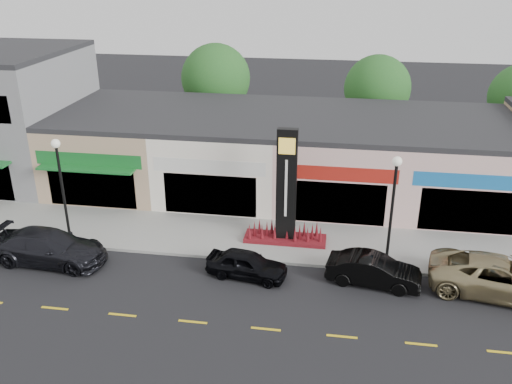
% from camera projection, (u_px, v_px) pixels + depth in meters
% --- Properties ---
extents(ground, '(120.00, 120.00, 0.00)m').
position_uv_depth(ground, '(210.00, 282.00, 24.69)').
color(ground, black).
rests_on(ground, ground).
extents(sidewalk, '(52.00, 4.30, 0.15)m').
position_uv_depth(sidewalk, '(229.00, 236.00, 28.61)').
color(sidewalk, gray).
rests_on(sidewalk, ground).
extents(curb, '(52.00, 0.20, 0.15)m').
position_uv_depth(curb, '(220.00, 257.00, 26.57)').
color(curb, gray).
rests_on(curb, ground).
extents(shop_beige, '(7.00, 10.85, 4.80)m').
position_uv_depth(shop_beige, '(123.00, 144.00, 35.34)').
color(shop_beige, tan).
rests_on(shop_beige, ground).
extents(shop_cream, '(7.00, 10.01, 4.80)m').
position_uv_depth(shop_cream, '(227.00, 150.00, 34.35)').
color(shop_cream, silver).
rests_on(shop_cream, ground).
extents(shop_pink_w, '(7.00, 10.01, 4.80)m').
position_uv_depth(shop_pink_w, '(339.00, 155.00, 33.36)').
color(shop_pink_w, '#CAA69A').
rests_on(shop_pink_w, ground).
extents(shop_pink_e, '(7.00, 10.01, 4.80)m').
position_uv_depth(shop_pink_e, '(457.00, 161.00, 32.36)').
color(shop_pink_e, '#CAA69A').
rests_on(shop_pink_e, ground).
extents(tree_rear_west, '(5.20, 5.20, 7.83)m').
position_uv_depth(tree_rear_west, '(216.00, 78.00, 40.86)').
color(tree_rear_west, '#382619').
rests_on(tree_rear_west, ground).
extents(tree_rear_mid, '(4.80, 4.80, 7.29)m').
position_uv_depth(tree_rear_mid, '(377.00, 88.00, 39.29)').
color(tree_rear_mid, '#382619').
rests_on(tree_rear_mid, ground).
extents(lamp_west_near, '(0.44, 0.44, 5.47)m').
position_uv_depth(lamp_west_near, '(61.00, 181.00, 26.71)').
color(lamp_west_near, black).
rests_on(lamp_west_near, sidewalk).
extents(lamp_east_near, '(0.44, 0.44, 5.47)m').
position_uv_depth(lamp_east_near, '(393.00, 201.00, 24.44)').
color(lamp_east_near, black).
rests_on(lamp_east_near, sidewalk).
extents(pylon_sign, '(4.20, 1.30, 6.00)m').
position_uv_depth(pylon_sign, '(286.00, 203.00, 27.17)').
color(pylon_sign, maroon).
rests_on(pylon_sign, sidewalk).
extents(car_dark_sedan, '(2.54, 5.67, 1.61)m').
position_uv_depth(car_dark_sedan, '(49.00, 247.00, 26.01)').
color(car_dark_sedan, black).
rests_on(car_dark_sedan, ground).
extents(car_black_sedan, '(2.07, 3.93, 1.28)m').
position_uv_depth(car_black_sedan, '(247.00, 264.00, 24.88)').
color(car_black_sedan, black).
rests_on(car_black_sedan, ground).
extents(car_black_conv, '(2.10, 4.37, 1.38)m').
position_uv_depth(car_black_conv, '(374.00, 270.00, 24.29)').
color(car_black_conv, black).
rests_on(car_black_conv, ground).
extents(car_gold_suv, '(3.75, 6.36, 1.66)m').
position_uv_depth(car_gold_suv, '(500.00, 277.00, 23.54)').
color(car_gold_suv, '#9C8D63').
rests_on(car_gold_suv, ground).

